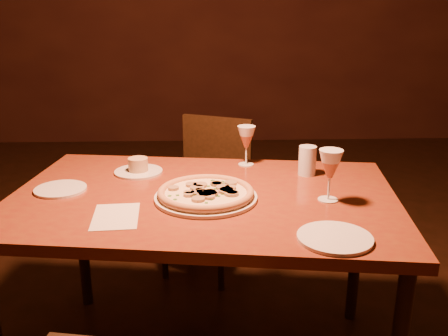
{
  "coord_description": "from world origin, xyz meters",
  "views": [
    {
      "loc": [
        -0.15,
        -1.71,
        1.38
      ],
      "look_at": [
        -0.09,
        0.02,
        0.82
      ],
      "focal_mm": 40.0,
      "sensor_mm": 36.0,
      "label": 1
    }
  ],
  "objects": [
    {
      "name": "dining_table",
      "position": [
        -0.16,
        -0.03,
        0.67
      ],
      "size": [
        1.48,
        1.06,
        0.74
      ],
      "rotation": [
        0.0,
        0.0,
        -0.13
      ],
      "color": "brown",
      "rests_on": "floor"
    },
    {
      "name": "chair_far",
      "position": [
        -0.14,
        0.8,
        0.46
      ],
      "size": [
        0.52,
        0.52,
        0.82
      ],
      "rotation": [
        0.0,
        0.0,
        -0.41
      ],
      "color": "black",
      "rests_on": "floor"
    },
    {
      "name": "pizza_plate",
      "position": [
        -0.15,
        -0.08,
        0.76
      ],
      "size": [
        0.36,
        0.36,
        0.04
      ],
      "color": "silver",
      "rests_on": "dining_table"
    },
    {
      "name": "ramekin_saucer",
      "position": [
        -0.43,
        0.22,
        0.76
      ],
      "size": [
        0.19,
        0.19,
        0.06
      ],
      "color": "silver",
      "rests_on": "dining_table"
    },
    {
      "name": "wine_glass_far",
      "position": [
        0.02,
        0.31,
        0.82
      ],
      "size": [
        0.08,
        0.08,
        0.17
      ],
      "primitive_type": null,
      "color": "#AE6648",
      "rests_on": "dining_table"
    },
    {
      "name": "wine_glass_right",
      "position": [
        0.27,
        -0.11,
        0.83
      ],
      "size": [
        0.08,
        0.08,
        0.18
      ],
      "primitive_type": null,
      "color": "#AE6648",
      "rests_on": "dining_table"
    },
    {
      "name": "water_tumbler",
      "position": [
        0.25,
        0.17,
        0.8
      ],
      "size": [
        0.07,
        0.07,
        0.12
      ],
      "primitive_type": "cylinder",
      "color": "silver",
      "rests_on": "dining_table"
    },
    {
      "name": "side_plate_left",
      "position": [
        -0.69,
        0.03,
        0.74
      ],
      "size": [
        0.19,
        0.19,
        0.01
      ],
      "primitive_type": "cylinder",
      "color": "silver",
      "rests_on": "dining_table"
    },
    {
      "name": "side_plate_near",
      "position": [
        0.22,
        -0.41,
        0.74
      ],
      "size": [
        0.22,
        0.22,
        0.01
      ],
      "primitive_type": "cylinder",
      "color": "silver",
      "rests_on": "dining_table"
    },
    {
      "name": "menu_card",
      "position": [
        -0.44,
        -0.22,
        0.74
      ],
      "size": [
        0.16,
        0.22,
        0.0
      ],
      "primitive_type": "cube",
      "rotation": [
        0.0,
        0.0,
        0.08
      ],
      "color": "beige",
      "rests_on": "dining_table"
    }
  ]
}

